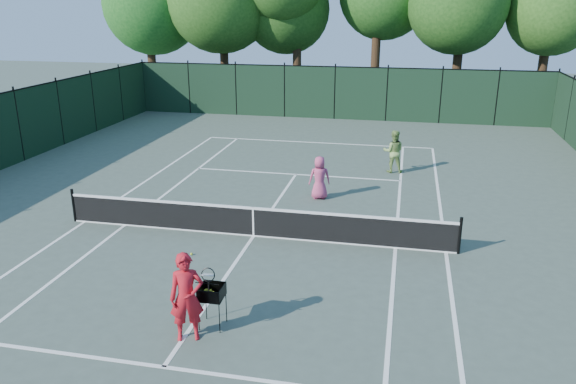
% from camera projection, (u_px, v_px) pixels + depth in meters
% --- Properties ---
extents(ground, '(90.00, 90.00, 0.00)m').
position_uv_depth(ground, '(254.00, 236.00, 16.50)').
color(ground, '#435146').
rests_on(ground, ground).
extents(sideline_doubles_left, '(0.10, 23.77, 0.01)m').
position_uv_depth(sideline_doubles_left, '(85.00, 222.00, 17.58)').
color(sideline_doubles_left, white).
rests_on(sideline_doubles_left, ground).
extents(sideline_doubles_right, '(0.10, 23.77, 0.01)m').
position_uv_depth(sideline_doubles_right, '(446.00, 252.00, 15.42)').
color(sideline_doubles_right, white).
rests_on(sideline_doubles_right, ground).
extents(sideline_singles_left, '(0.10, 23.77, 0.01)m').
position_uv_depth(sideline_singles_left, '(125.00, 225.00, 17.31)').
color(sideline_singles_left, white).
rests_on(sideline_singles_left, ground).
extents(sideline_singles_right, '(0.10, 23.77, 0.01)m').
position_uv_depth(sideline_singles_right, '(395.00, 248.00, 15.69)').
color(sideline_singles_right, white).
rests_on(sideline_singles_right, ground).
extents(baseline_far, '(10.97, 0.10, 0.01)m').
position_uv_depth(baseline_far, '(318.00, 143.00, 27.51)').
color(baseline_far, white).
rests_on(baseline_far, ground).
extents(service_line_near, '(8.23, 0.10, 0.01)m').
position_uv_depth(service_line_near, '(164.00, 367.00, 10.57)').
color(service_line_near, white).
rests_on(service_line_near, ground).
extents(service_line_far, '(8.23, 0.10, 0.01)m').
position_uv_depth(service_line_far, '(296.00, 174.00, 22.43)').
color(service_line_far, white).
rests_on(service_line_far, ground).
extents(center_service_line, '(0.10, 12.80, 0.01)m').
position_uv_depth(center_service_line, '(254.00, 236.00, 16.50)').
color(center_service_line, white).
rests_on(center_service_line, ground).
extents(tennis_net, '(11.69, 0.09, 1.06)m').
position_uv_depth(tennis_net, '(253.00, 221.00, 16.35)').
color(tennis_net, black).
rests_on(tennis_net, ground).
extents(fence_far, '(24.00, 0.05, 3.00)m').
position_uv_depth(fence_far, '(335.00, 93.00, 32.70)').
color(fence_far, black).
rests_on(fence_far, ground).
extents(coach, '(0.84, 0.88, 1.88)m').
position_uv_depth(coach, '(187.00, 297.00, 11.20)').
color(coach, red).
rests_on(coach, ground).
extents(player_pink, '(0.84, 0.67, 1.52)m').
position_uv_depth(player_pink, '(320.00, 178.00, 19.45)').
color(player_pink, '#C34470').
rests_on(player_pink, ground).
extents(player_green, '(0.88, 0.71, 1.72)m').
position_uv_depth(player_green, '(393.00, 151.00, 22.49)').
color(player_green, '#7FA251').
rests_on(player_green, ground).
extents(ball_hopper, '(0.51, 0.51, 0.95)m').
position_uv_depth(ball_hopper, '(212.00, 292.00, 11.67)').
color(ball_hopper, black).
rests_on(ball_hopper, ground).
extents(loose_ball_midcourt, '(0.07, 0.07, 0.07)m').
position_uv_depth(loose_ball_midcourt, '(191.00, 254.00, 15.25)').
color(loose_ball_midcourt, '#BAD22B').
rests_on(loose_ball_midcourt, ground).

